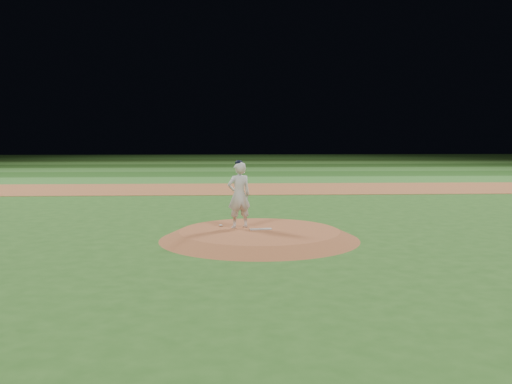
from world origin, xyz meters
The scene contains 12 objects.
ground centered at (0.00, 0.00, 0.00)m, with size 120.00×120.00×0.00m, color #2A5C1E.
infield_dirt_band centered at (0.00, 14.00, 0.01)m, with size 70.00×6.00×0.02m, color #A05B31.
outfield_stripe_0 centered at (0.00, 19.50, 0.01)m, with size 70.00×5.00×0.02m, color #347229.
outfield_stripe_1 centered at (0.00, 24.50, 0.01)m, with size 70.00×5.00×0.02m, color #204E19.
outfield_stripe_2 centered at (0.00, 29.50, 0.01)m, with size 70.00×5.00×0.02m, color #336B27.
outfield_stripe_3 centered at (0.00, 34.50, 0.01)m, with size 70.00×5.00×0.02m, color #1D4114.
outfield_stripe_4 centered at (0.00, 39.50, 0.01)m, with size 70.00×5.00×0.02m, color #376C27.
outfield_stripe_5 centered at (0.00, 44.50, 0.01)m, with size 70.00×5.00×0.02m, color #224416.
pitchers_mound centered at (0.00, 0.00, 0.12)m, with size 5.50×5.50×0.25m, color #A05731.
pitching_rubber centered at (0.04, 0.10, 0.27)m, with size 0.61×0.15×0.03m, color silver.
rosin_bag centered at (-1.07, 0.69, 0.28)m, with size 0.11×0.11×0.06m, color silver.
pitcher_on_mound centered at (-0.55, 0.44, 1.19)m, with size 0.79×0.65×1.91m.
Camera 1 is at (-0.81, -15.46, 2.94)m, focal length 40.00 mm.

